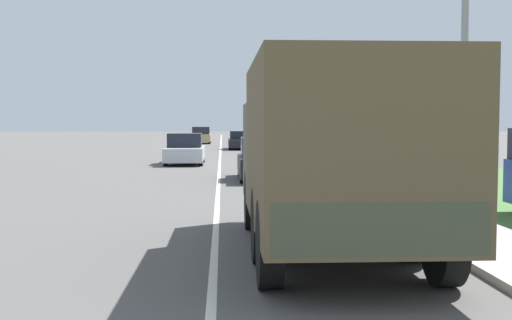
{
  "coord_description": "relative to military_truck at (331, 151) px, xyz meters",
  "views": [
    {
      "loc": [
        0.13,
        1.54,
        2.1
      ],
      "look_at": [
        0.73,
        12.94,
        1.4
      ],
      "focal_mm": 45.0,
      "sensor_mm": 36.0,
      "label": 1
    }
  ],
  "objects": [
    {
      "name": "lane_centre_stripe",
      "position": [
        -1.83,
        28.57,
        -1.64
      ],
      "size": [
        0.12,
        120.0,
        0.0
      ],
      "color": "silver",
      "rests_on": "ground"
    },
    {
      "name": "military_truck",
      "position": [
        0.0,
        0.0,
        0.0
      ],
      "size": [
        2.52,
        6.7,
        2.94
      ],
      "color": "#474C38",
      "rests_on": "ground"
    },
    {
      "name": "car_nearest_ahead",
      "position": [
        -0.24,
        13.0,
        -0.96
      ],
      "size": [
        1.74,
        4.18,
        1.52
      ],
      "color": "black",
      "rests_on": "ground"
    },
    {
      "name": "sidewalk_right",
      "position": [
        2.67,
        28.57,
        -1.58
      ],
      "size": [
        1.8,
        120.0,
        0.12
      ],
      "color": "#ADAAA3",
      "rests_on": "ground"
    },
    {
      "name": "car_third_ahead",
      "position": [
        -0.27,
        37.9,
        -1.02
      ],
      "size": [
        1.94,
        4.77,
        1.36
      ],
      "color": "black",
      "rests_on": "ground"
    },
    {
      "name": "grass_strip_right",
      "position": [
        7.07,
        28.57,
        -1.63
      ],
      "size": [
        7.0,
        120.0,
        0.02
      ],
      "color": "#4C7538",
      "rests_on": "ground"
    },
    {
      "name": "car_second_ahead",
      "position": [
        -3.52,
        21.51,
        -0.96
      ],
      "size": [
        1.83,
        4.32,
        1.5
      ],
      "color": "#B7BABF",
      "rests_on": "ground"
    },
    {
      "name": "car_fourth_ahead",
      "position": [
        -3.68,
        50.52,
        -0.94
      ],
      "size": [
        1.81,
        4.57,
        1.56
      ],
      "color": "tan",
      "rests_on": "ground"
    },
    {
      "name": "ground_plane",
      "position": [
        -1.83,
        28.57,
        -1.64
      ],
      "size": [
        180.0,
        180.0,
        0.0
      ],
      "primitive_type": "plane",
      "color": "#565451"
    }
  ]
}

